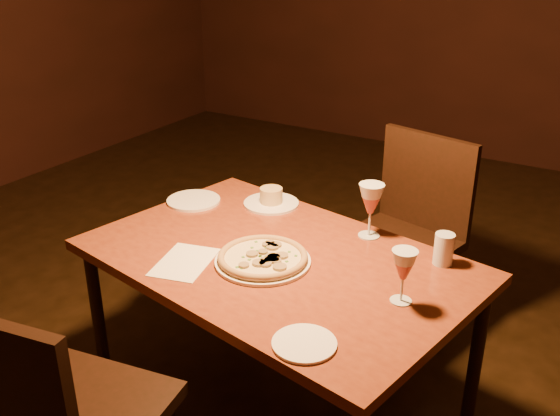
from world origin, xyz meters
The scene contains 10 objects.
dining_table centered at (-0.01, 0.04, 0.64)m, with size 1.44×1.07×0.70m.
chair_far centered at (0.18, 0.81, 0.53)m, with size 0.54×0.54×0.93m.
pizza_plate centered at (-0.02, -0.02, 0.72)m, with size 0.32×0.32×0.04m.
ramekin_saucer centered at (-0.26, 0.41, 0.72)m, with size 0.22×0.22×0.07m.
wine_glass_far centered at (0.20, 0.35, 0.80)m, with size 0.09×0.09×0.20m, color #B44D4B, non-canonical shape.
wine_glass_right centered at (0.46, 0.00, 0.79)m, with size 0.08×0.08×0.17m, color #B44D4B, non-canonical shape.
water_tumbler centered at (0.49, 0.29, 0.75)m, with size 0.07×0.07×0.11m, color silver.
side_plate_left centered at (-0.55, 0.27, 0.71)m, with size 0.22×0.22×0.01m, color white.
side_plate_near centered at (0.32, -0.34, 0.70)m, with size 0.18×0.18×0.01m, color white.
menu_card centered at (-0.25, -0.15, 0.70)m, with size 0.17×0.24×0.00m, color white.
Camera 1 is at (0.98, -1.56, 1.72)m, focal length 40.00 mm.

